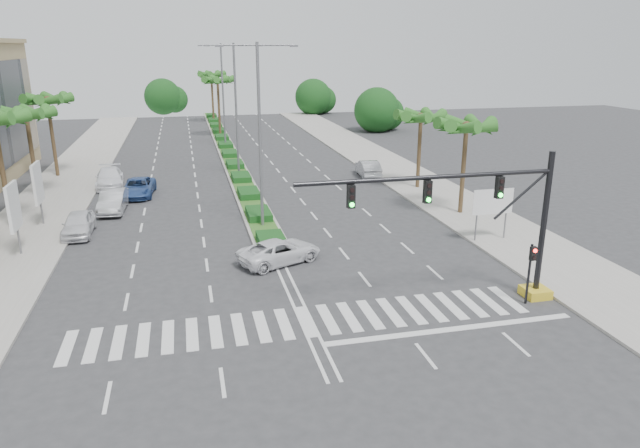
# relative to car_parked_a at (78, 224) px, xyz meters

# --- Properties ---
(ground) EXTENTS (160.00, 160.00, 0.00)m
(ground) POSITION_rel_car_parked_a_xyz_m (11.80, -15.34, -0.75)
(ground) COLOR #333335
(ground) RESTS_ON ground
(footpath_right) EXTENTS (6.00, 120.00, 0.15)m
(footpath_right) POSITION_rel_car_parked_a_xyz_m (27.00, 4.66, -0.68)
(footpath_right) COLOR gray
(footpath_right) RESTS_ON ground
(footpath_left) EXTENTS (6.00, 120.00, 0.15)m
(footpath_left) POSITION_rel_car_parked_a_xyz_m (-3.40, 4.66, -0.68)
(footpath_left) COLOR gray
(footpath_left) RESTS_ON ground
(median) EXTENTS (2.20, 75.00, 0.20)m
(median) POSITION_rel_car_parked_a_xyz_m (11.80, 29.66, -0.65)
(median) COLOR gray
(median) RESTS_ON ground
(median_grass) EXTENTS (1.80, 75.00, 0.04)m
(median_grass) POSITION_rel_car_parked_a_xyz_m (11.80, 29.66, -0.53)
(median_grass) COLOR #35561D
(median_grass) RESTS_ON median
(signal_gantry) EXTENTS (12.60, 1.20, 7.20)m
(signal_gantry) POSITION_rel_car_parked_a_xyz_m (21.07, -15.34, 2.70)
(signal_gantry) COLOR gold
(signal_gantry) RESTS_ON ground
(pedestrian_signal) EXTENTS (0.28, 0.36, 3.00)m
(pedestrian_signal) POSITION_rel_car_parked_a_xyz_m (22.40, -16.02, 1.29)
(pedestrian_signal) COLOR black
(pedestrian_signal) RESTS_ON ground
(direction_sign) EXTENTS (2.70, 0.11, 3.40)m
(direction_sign) POSITION_rel_car_parked_a_xyz_m (25.30, -7.35, 1.70)
(direction_sign) COLOR slate
(direction_sign) RESTS_ON ground
(billboard_near) EXTENTS (0.18, 2.10, 4.35)m
(billboard_near) POSITION_rel_car_parked_a_xyz_m (-2.70, -3.34, 2.21)
(billboard_near) COLOR slate
(billboard_near) RESTS_ON ground
(billboard_far) EXTENTS (0.18, 2.10, 4.35)m
(billboard_far) POSITION_rel_car_parked_a_xyz_m (-2.70, 2.66, 2.21)
(billboard_far) COLOR slate
(billboard_far) RESTS_ON ground
(palm_left_far) EXTENTS (4.57, 4.68, 7.35)m
(palm_left_far) POSITION_rel_car_parked_a_xyz_m (-4.70, 10.66, 5.74)
(palm_left_far) COLOR brown
(palm_left_far) RESTS_ON ground
(palm_left_end) EXTENTS (4.57, 4.68, 7.75)m
(palm_left_end) POSITION_rel_car_parked_a_xyz_m (-4.70, 18.66, 6.13)
(palm_left_end) COLOR brown
(palm_left_end) RESTS_ON ground
(palm_right_near) EXTENTS (4.57, 4.68, 7.05)m
(palm_right_near) POSITION_rel_car_parked_a_xyz_m (26.30, -1.34, 5.45)
(palm_right_near) COLOR brown
(palm_right_near) RESTS_ON ground
(palm_right_far) EXTENTS (4.57, 4.68, 6.75)m
(palm_right_far) POSITION_rel_car_parked_a_xyz_m (26.30, 6.66, 5.16)
(palm_right_far) COLOR brown
(palm_right_far) RESTS_ON ground
(palm_median_a) EXTENTS (4.57, 4.68, 8.05)m
(palm_median_a) POSITION_rel_car_parked_a_xyz_m (11.80, 39.66, 6.42)
(palm_median_a) COLOR brown
(palm_median_a) RESTS_ON ground
(palm_median_b) EXTENTS (4.57, 4.68, 8.05)m
(palm_median_b) POSITION_rel_car_parked_a_xyz_m (11.80, 54.66, 6.42)
(palm_median_b) COLOR brown
(palm_median_b) RESTS_ON ground
(streetlight_near) EXTENTS (5.10, 0.25, 12.00)m
(streetlight_near) POSITION_rel_car_parked_a_xyz_m (11.80, -1.34, 6.05)
(streetlight_near) COLOR slate
(streetlight_near) RESTS_ON ground
(streetlight_mid) EXTENTS (5.10, 0.25, 12.00)m
(streetlight_mid) POSITION_rel_car_parked_a_xyz_m (11.80, 14.66, 6.05)
(streetlight_mid) COLOR slate
(streetlight_mid) RESTS_ON ground
(streetlight_far) EXTENTS (5.10, 0.25, 12.00)m
(streetlight_far) POSITION_rel_car_parked_a_xyz_m (11.80, 30.66, 6.05)
(streetlight_far) COLOR slate
(streetlight_far) RESTS_ON ground
(car_parked_a) EXTENTS (1.79, 4.43, 1.51)m
(car_parked_a) POSITION_rel_car_parked_a_xyz_m (0.00, 0.00, 0.00)
(car_parked_a) COLOR silver
(car_parked_a) RESTS_ON ground
(car_parked_b) EXTENTS (1.92, 4.92, 1.60)m
(car_parked_b) POSITION_rel_car_parked_a_xyz_m (1.61, 5.27, 0.04)
(car_parked_b) COLOR silver
(car_parked_b) RESTS_ON ground
(car_parked_c) EXTENTS (2.77, 5.31, 1.43)m
(car_parked_c) POSITION_rel_car_parked_a_xyz_m (3.13, 9.58, -0.04)
(car_parked_c) COLOR #2E4E8E
(car_parked_c) RESTS_ON ground
(car_parked_d) EXTENTS (2.65, 5.63, 1.59)m
(car_parked_d) POSITION_rel_car_parked_a_xyz_m (0.50, 13.47, 0.04)
(car_parked_d) COLOR white
(car_parked_d) RESTS_ON ground
(car_crossing) EXTENTS (5.35, 3.98, 1.35)m
(car_crossing) POSITION_rel_car_parked_a_xyz_m (11.86, -7.90, -0.08)
(car_crossing) COLOR white
(car_crossing) RESTS_ON ground
(car_right) EXTENTS (2.15, 4.92, 1.57)m
(car_right) POSITION_rel_car_parked_a_xyz_m (23.60, 12.06, 0.03)
(car_right) COLOR #B8B9BE
(car_right) RESTS_ON ground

